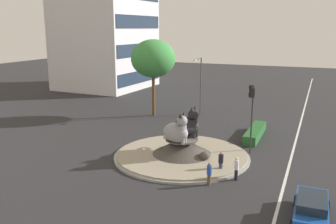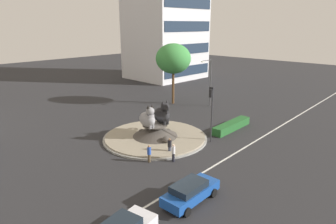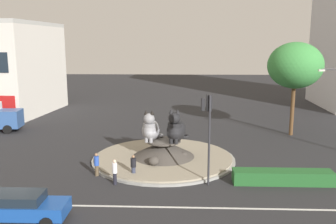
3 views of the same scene
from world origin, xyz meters
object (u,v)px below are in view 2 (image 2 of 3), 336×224
at_px(streetlight_arm, 210,79).
at_px(sedan_on_far_lane, 190,191).
at_px(traffic_light_mast, 211,103).
at_px(broadleaf_tree_behind_island, 173,59).
at_px(pedestrian_black_shirt, 170,146).
at_px(office_tower, 165,15).
at_px(cat_statue_black, 163,114).
at_px(cat_statue_grey, 148,118).
at_px(pedestrian_white_shirt, 173,152).
at_px(pedestrian_blue_shirt, 149,153).

distance_m(streetlight_arm, sedan_on_far_lane, 25.88).
bearing_deg(streetlight_arm, traffic_light_mast, 40.29).
relative_size(broadleaf_tree_behind_island, pedestrian_black_shirt, 5.90).
distance_m(office_tower, broadleaf_tree_behind_island, 24.85).
bearing_deg(cat_statue_black, sedan_on_far_lane, -25.04).
bearing_deg(office_tower, cat_statue_black, -135.00).
xyz_separation_m(cat_statue_grey, pedestrian_black_shirt, (-0.88, -3.90, -1.69)).
bearing_deg(pedestrian_black_shirt, sedan_on_far_lane, -59.52).
distance_m(cat_statue_black, broadleaf_tree_behind_island, 15.08).
xyz_separation_m(pedestrian_white_shirt, pedestrian_black_shirt, (1.04, 1.40, -0.09)).
bearing_deg(sedan_on_far_lane, broadleaf_tree_behind_island, 43.57).
bearing_deg(broadleaf_tree_behind_island, cat_statue_grey, -148.02).
bearing_deg(sedan_on_far_lane, office_tower, 44.37).
relative_size(pedestrian_blue_shirt, sedan_on_far_lane, 0.35).
distance_m(streetlight_arm, pedestrian_black_shirt, 18.50).
bearing_deg(pedestrian_white_shirt, office_tower, 44.93).
xyz_separation_m(pedestrian_black_shirt, sedan_on_far_lane, (-4.99, -6.50, -0.01)).
height_order(cat_statue_grey, pedestrian_black_shirt, cat_statue_grey).
xyz_separation_m(office_tower, pedestrian_white_shirt, (-32.05, -30.88, -12.97)).
bearing_deg(cat_statue_grey, sedan_on_far_lane, -20.40).
bearing_deg(pedestrian_blue_shirt, office_tower, 156.71).
bearing_deg(sedan_on_far_lane, streetlight_arm, 31.58).
xyz_separation_m(cat_statue_black, broadleaf_tree_behind_island, (11.51, 8.67, 4.43)).
relative_size(cat_statue_grey, streetlight_arm, 0.35).
distance_m(traffic_light_mast, pedestrian_white_shirt, 6.94).
bearing_deg(pedestrian_white_shirt, cat_statue_grey, 71.05).
xyz_separation_m(office_tower, broadleaf_tree_behind_island, (-16.62, -17.15, -6.89)).
bearing_deg(pedestrian_black_shirt, pedestrian_blue_shirt, -114.79).
xyz_separation_m(cat_statue_grey, traffic_light_mast, (4.12, -5.07, 1.81)).
bearing_deg(sedan_on_far_lane, traffic_light_mast, 27.46).
distance_m(cat_statue_grey, pedestrian_white_shirt, 5.86).
xyz_separation_m(traffic_light_mast, office_tower, (26.00, 30.65, 9.56)).
xyz_separation_m(cat_statue_grey, pedestrian_white_shirt, (-1.92, -5.30, -1.60)).
bearing_deg(cat_statue_black, broadleaf_tree_behind_island, 139.67).
relative_size(cat_statue_black, pedestrian_white_shirt, 1.63).
distance_m(broadleaf_tree_behind_island, pedestrian_white_shirt, 21.54).
height_order(cat_statue_grey, broadleaf_tree_behind_island, broadleaf_tree_behind_island).
bearing_deg(broadleaf_tree_behind_island, pedestrian_black_shirt, -139.40).
height_order(pedestrian_white_shirt, pedestrian_blue_shirt, pedestrian_white_shirt).
bearing_deg(pedestrian_black_shirt, pedestrian_white_shirt, -58.60).
bearing_deg(office_tower, streetlight_arm, -120.17).
bearing_deg(broadleaf_tree_behind_island, streetlight_arm, -65.73).
height_order(office_tower, pedestrian_black_shirt, office_tower).
distance_m(pedestrian_white_shirt, sedan_on_far_lane, 6.45).
xyz_separation_m(broadleaf_tree_behind_island, sedan_on_far_lane, (-19.38, -18.84, -6.19)).
bearing_deg(cat_statue_grey, pedestrian_black_shirt, -3.71).
xyz_separation_m(streetlight_arm, pedestrian_white_shirt, (-17.76, -8.57, -3.23)).
height_order(cat_statue_black, sedan_on_far_lane, cat_statue_black).
xyz_separation_m(broadleaf_tree_behind_island, pedestrian_white_shirt, (-15.43, -13.74, -6.08)).
xyz_separation_m(cat_statue_black, pedestrian_blue_shirt, (-5.48, -3.54, -1.70)).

